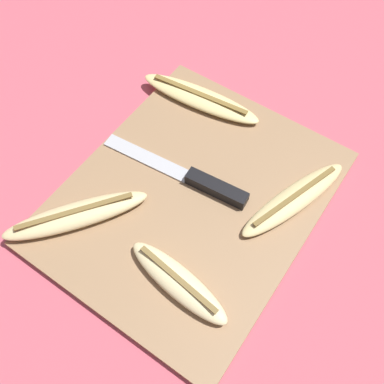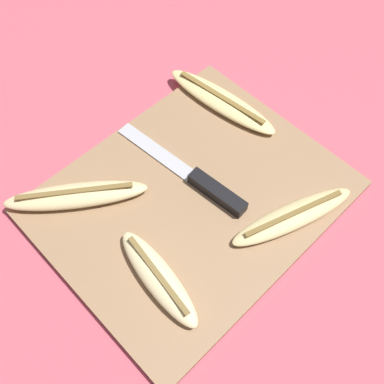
{
  "view_description": "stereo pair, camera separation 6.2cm",
  "coord_description": "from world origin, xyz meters",
  "views": [
    {
      "loc": [
        -0.26,
        -0.18,
        0.56
      ],
      "look_at": [
        0.0,
        0.0,
        0.02
      ],
      "focal_mm": 42.0,
      "sensor_mm": 36.0,
      "label": 1
    },
    {
      "loc": [
        -0.22,
        -0.23,
        0.56
      ],
      "look_at": [
        0.0,
        0.0,
        0.02
      ],
      "focal_mm": 42.0,
      "sensor_mm": 36.0,
      "label": 2
    }
  ],
  "objects": [
    {
      "name": "cutting_board",
      "position": [
        0.0,
        0.0,
        0.01
      ],
      "size": [
        0.4,
        0.33,
        0.01
      ],
      "color": "#997551",
      "rests_on": "ground_plane"
    },
    {
      "name": "banana_golden_short",
      "position": [
        0.15,
        0.09,
        0.02
      ],
      "size": [
        0.07,
        0.21,
        0.02
      ],
      "rotation": [
        0.0,
        0.0,
        3.25
      ],
      "color": "#EDD689",
      "rests_on": "cutting_board"
    },
    {
      "name": "banana_mellow_near",
      "position": [
        -0.12,
        0.11,
        0.02
      ],
      "size": [
        0.18,
        0.15,
        0.02
      ],
      "rotation": [
        0.0,
        0.0,
        0.94
      ],
      "color": "beige",
      "rests_on": "cutting_board"
    },
    {
      "name": "banana_spotted_left",
      "position": [
        0.07,
        -0.12,
        0.02
      ],
      "size": [
        0.19,
        0.09,
        0.02
      ],
      "rotation": [
        0.0,
        0.0,
        1.25
      ],
      "color": "#DBC684",
      "rests_on": "cutting_board"
    },
    {
      "name": "ground_plane",
      "position": [
        0.0,
        0.0,
        0.0
      ],
      "size": [
        4.0,
        4.0,
        0.0
      ],
      "primitive_type": "plane",
      "color": "#C65160"
    },
    {
      "name": "banana_soft_right",
      "position": [
        -0.12,
        -0.06,
        0.02
      ],
      "size": [
        0.06,
        0.16,
        0.02
      ],
      "rotation": [
        0.0,
        0.0,
        6.16
      ],
      "color": "beige",
      "rests_on": "cutting_board"
    },
    {
      "name": "knife",
      "position": [
        0.02,
        0.0,
        0.02
      ],
      "size": [
        0.04,
        0.23,
        0.02
      ],
      "rotation": [
        0.0,
        0.0,
        0.09
      ],
      "color": "black",
      "rests_on": "cutting_board"
    }
  ]
}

